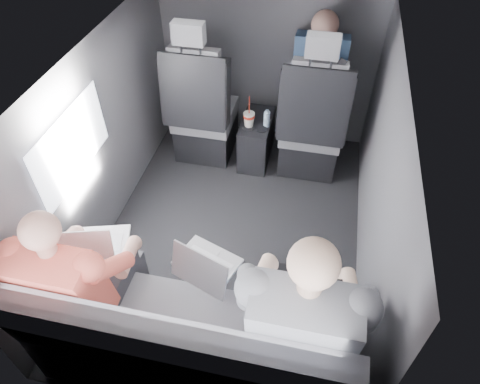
% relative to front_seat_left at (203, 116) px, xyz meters
% --- Properties ---
extents(floor, '(2.60, 2.60, 0.00)m').
position_rel_front_seat_left_xyz_m(floor, '(0.45, -0.84, -0.40)').
color(floor, black).
rests_on(floor, ground).
extents(ceiling, '(2.60, 2.60, 0.00)m').
position_rel_front_seat_left_xyz_m(ceiling, '(0.45, -0.84, 0.95)').
color(ceiling, '#B2B2AD').
rests_on(ceiling, panel_back).
extents(panel_left, '(0.02, 2.60, 1.35)m').
position_rel_front_seat_left_xyz_m(panel_left, '(-0.45, -0.84, 0.27)').
color(panel_left, '#56565B').
rests_on(panel_left, floor).
extents(panel_right, '(0.02, 2.60, 1.35)m').
position_rel_front_seat_left_xyz_m(panel_right, '(1.35, -0.84, 0.27)').
color(panel_right, '#56565B').
rests_on(panel_right, floor).
extents(panel_front, '(1.80, 0.02, 1.35)m').
position_rel_front_seat_left_xyz_m(panel_front, '(0.45, 0.46, 0.27)').
color(panel_front, '#56565B').
rests_on(panel_front, floor).
extents(panel_back, '(1.80, 0.02, 1.35)m').
position_rel_front_seat_left_xyz_m(panel_back, '(0.45, -2.14, 0.27)').
color(panel_back, '#56565B').
rests_on(panel_back, floor).
extents(side_window, '(0.02, 0.75, 0.42)m').
position_rel_front_seat_left_xyz_m(side_window, '(-0.43, -1.14, 0.50)').
color(side_window, white).
rests_on(side_window, panel_left).
extents(seatbelt, '(0.35, 0.11, 0.59)m').
position_rel_front_seat_left_xyz_m(seatbelt, '(0.90, -0.17, 0.40)').
color(seatbelt, black).
rests_on(seatbelt, front_seat_right).
extents(front_seat_left, '(0.52, 0.58, 1.26)m').
position_rel_front_seat_left_xyz_m(front_seat_left, '(0.00, 0.00, 0.00)').
color(front_seat_left, black).
rests_on(front_seat_left, floor).
extents(front_seat_right, '(0.52, 0.58, 1.26)m').
position_rel_front_seat_left_xyz_m(front_seat_right, '(0.90, 0.00, 0.00)').
color(front_seat_right, black).
rests_on(front_seat_right, floor).
extents(center_console, '(0.24, 0.48, 0.41)m').
position_rel_front_seat_left_xyz_m(center_console, '(0.45, 0.04, -0.20)').
color(center_console, black).
rests_on(center_console, floor).
extents(rear_bench, '(1.60, 0.57, 0.92)m').
position_rel_front_seat_left_xyz_m(rear_bench, '(0.45, -1.90, -0.09)').
color(rear_bench, '#56565B').
rests_on(rear_bench, floor).
extents(soda_cup, '(0.09, 0.09, 0.28)m').
position_rel_front_seat_left_xyz_m(soda_cup, '(0.40, -0.06, 0.07)').
color(soda_cup, white).
rests_on(soda_cup, center_console).
extents(water_bottle, '(0.05, 0.05, 0.15)m').
position_rel_front_seat_left_xyz_m(water_bottle, '(0.54, -0.02, 0.07)').
color(water_bottle, '#A3C5DC').
rests_on(water_bottle, center_console).
extents(laptop_white, '(0.37, 0.37, 0.24)m').
position_rel_front_seat_left_xyz_m(laptop_white, '(-0.14, -1.61, 0.23)').
color(laptop_white, silver).
rests_on(laptop_white, passenger_rear_left).
extents(laptop_silver, '(0.37, 0.38, 0.23)m').
position_rel_front_seat_left_xyz_m(laptop_silver, '(0.48, -1.60, 0.23)').
color(laptop_silver, '#A7A7AC').
rests_on(laptop_silver, rear_bench).
extents(laptop_black, '(0.34, 0.31, 0.23)m').
position_rel_front_seat_left_xyz_m(laptop_black, '(1.00, -1.63, 0.23)').
color(laptop_black, black).
rests_on(laptop_black, passenger_rear_right).
extents(passenger_rear_left, '(0.48, 0.60, 1.19)m').
position_rel_front_seat_left_xyz_m(passenger_rear_left, '(-0.11, -1.81, 0.22)').
color(passenger_rear_left, '#37363C').
rests_on(passenger_rear_left, rear_bench).
extents(passenger_rear_right, '(0.55, 0.66, 1.30)m').
position_rel_front_seat_left_xyz_m(passenger_rear_right, '(1.00, -1.81, 0.26)').
color(passenger_rear_right, navy).
rests_on(passenger_rear_right, rear_bench).
extents(passenger_front_right, '(0.40, 0.40, 0.82)m').
position_rel_front_seat_left_xyz_m(passenger_front_right, '(0.89, 0.26, 0.35)').
color(passenger_front_right, navy).
rests_on(passenger_front_right, front_seat_right).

